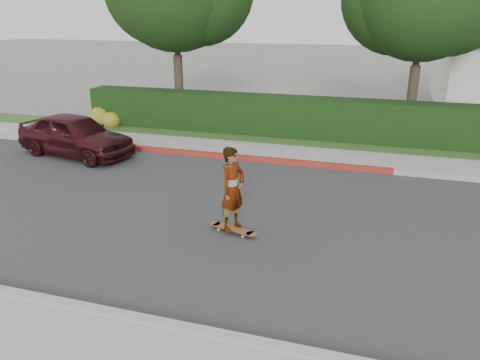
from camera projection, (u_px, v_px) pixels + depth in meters
The scene contains 12 objects.
ground at pixel (344, 230), 9.80m from camera, with size 120.00×120.00×0.00m, color slate.
road at pixel (344, 230), 9.80m from camera, with size 60.00×8.00×0.01m, color #2D2D30.
curb_near at pixel (315, 357), 6.09m from camera, with size 60.00×0.20×0.15m, color #9E9E99.
curb_far at pixel (357, 168), 13.46m from camera, with size 60.00×0.20×0.15m, color #9E9E99.
curb_red_section at pixel (196, 154), 14.85m from camera, with size 12.00×0.21×0.15m, color maroon.
sidewalk_far at pixel (359, 160), 14.28m from camera, with size 60.00×1.60×0.12m, color gray.
planting_strip at pixel (362, 147), 15.72m from camera, with size 60.00×1.60×0.10m, color #2D4C1E.
hedge at pixel (280, 117), 16.86m from camera, with size 15.00×1.00×1.50m, color black.
flowering_shrub at pixel (104, 119), 18.52m from camera, with size 1.40×1.00×0.90m.
skateboard at pixel (233, 229), 9.64m from camera, with size 1.14×0.51×0.10m.
skateboarder at pixel (233, 189), 9.34m from camera, with size 0.63×0.41×1.73m, color white.
car_maroon at pixel (75, 135), 14.71m from camera, with size 1.59×3.94×1.34m, color #3B1216.
Camera 1 is at (0.53, -9.12, 4.31)m, focal length 35.00 mm.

